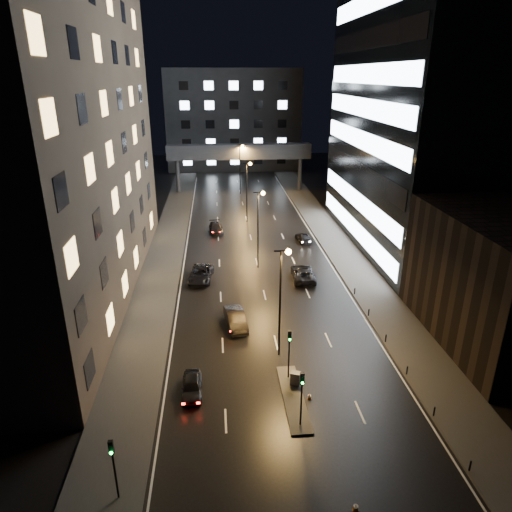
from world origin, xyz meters
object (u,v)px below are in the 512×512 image
Objects in this scene: car_away_d at (216,228)px; car_toward_a at (303,273)px; car_away_a at (192,386)px; car_away_b at (236,319)px; car_away_c at (201,274)px; utility_cabinet at (295,378)px; car_toward_b at (303,238)px.

car_toward_a reaches higher than car_away_d.
car_away_a is 24.15m from car_toward_a.
car_away_a is at bearing -98.86° from car_away_d.
car_away_c is (-3.70, 11.46, -0.02)m from car_away_b.
car_away_c is 22.73m from utility_cabinet.
car_away_c reaches higher than car_away_a.
car_away_a is at bearing 60.85° from car_toward_a.
car_toward_a is at bearing 42.65° from car_away_b.
car_away_b is 0.88× the size of car_toward_a.
car_away_d is 4.36× the size of utility_cabinet.
car_away_a is 0.70× the size of car_toward_a.
car_toward_a is 20.85m from utility_cabinet.
car_away_d is 0.87× the size of car_toward_a.
utility_cabinet is at bearing 73.41° from car_toward_b.
car_toward_a is (8.77, 10.56, -0.03)m from car_away_b.
car_toward_b is at bearing -28.85° from car_away_d.
car_away_a is 8.24m from utility_cabinet.
car_toward_b is (15.28, 33.97, -0.04)m from car_away_a.
car_away_c reaches higher than car_away_d.
car_away_a is at bearing 60.96° from car_toward_b.
car_away_a is at bearing -157.02° from utility_cabinet.
car_away_c is (0.22, 21.44, 0.13)m from car_away_a.
car_toward_a is at bearing 74.26° from car_toward_b.
car_away_b is at bearing 135.51° from utility_cabinet.
car_toward_b is at bearing 57.02° from car_away_b.
car_away_d is (-1.68, 29.58, -0.10)m from car_away_b.
car_toward_b is (11.37, 23.98, -0.18)m from car_away_b.
car_toward_b is 34.52m from utility_cabinet.
car_away_d is 39.84m from utility_cabinet.
car_away_a is 0.69× the size of car_away_c.
car_away_d is 1.13× the size of car_toward_b.
car_away_c is at bearing 100.28° from car_away_b.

